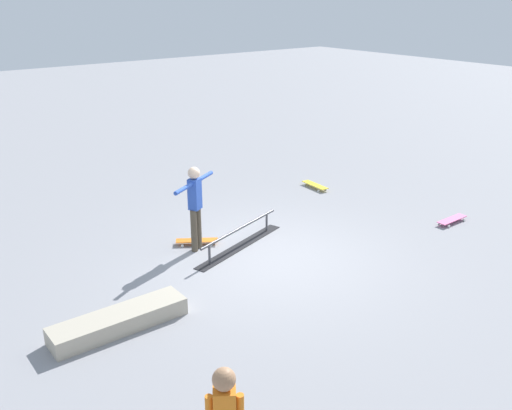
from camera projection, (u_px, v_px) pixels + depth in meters
ground_plane at (271, 259)px, 10.30m from camera, size 60.00×60.00×0.00m
grind_rail at (240, 238)px, 10.72m from camera, size 2.39×0.95×0.40m
skate_ledge at (119, 321)px, 8.12m from camera, size 1.99×0.52×0.26m
skater_main at (195, 203)px, 10.34m from camera, size 1.18×0.69×1.62m
skateboard_main at (197, 241)px, 10.86m from camera, size 0.78×0.61×0.09m
loose_skateboard_yellow at (315, 185)px, 13.97m from camera, size 0.30×0.81×0.09m
loose_skateboard_pink at (452, 220)px, 11.86m from camera, size 0.80×0.27×0.09m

